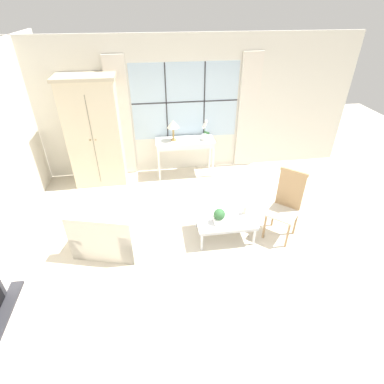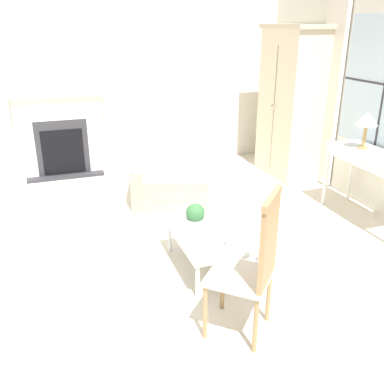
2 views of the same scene
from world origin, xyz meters
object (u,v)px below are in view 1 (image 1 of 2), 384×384
object	(u,v)px
armoire	(94,133)
pillar_candle	(245,211)
potted_orchid	(205,133)
side_chair_wooden	(287,201)
table_lamp	(173,125)
armchair_upholstered	(111,230)
console_table	(185,144)
potted_plant_small	(219,216)
coffee_table	(225,219)

from	to	relation	value
armoire	pillar_candle	distance (m)	3.32
pillar_candle	potted_orchid	bearing A→B (deg)	98.32
potted_orchid	side_chair_wooden	distance (m)	2.37
table_lamp	armchair_upholstered	distance (m)	2.56
console_table	potted_plant_small	world-z (taller)	console_table
potted_orchid	potted_plant_small	distance (m)	2.26
coffee_table	potted_plant_small	xyz separation A→B (m)	(-0.12, -0.11, 0.16)
potted_orchid	pillar_candle	world-z (taller)	potted_orchid
potted_plant_small	armoire	bearing A→B (deg)	132.77
console_table	pillar_candle	size ratio (longest dim) A/B	8.25
armchair_upholstered	armoire	bearing A→B (deg)	100.34
potted_orchid	potted_plant_small	world-z (taller)	potted_orchid
potted_orchid	side_chair_wooden	size ratio (longest dim) A/B	0.37
armoire	potted_orchid	xyz separation A→B (m)	(2.22, -0.02, -0.12)
table_lamp	side_chair_wooden	world-z (taller)	table_lamp
potted_orchid	side_chair_wooden	xyz separation A→B (m)	(0.94, -2.15, -0.34)
table_lamp	potted_orchid	xyz separation A→B (m)	(0.65, -0.06, -0.18)
armchair_upholstered	coffee_table	bearing A→B (deg)	-2.49
side_chair_wooden	pillar_candle	distance (m)	0.67
potted_orchid	coffee_table	bearing A→B (deg)	-90.89
armoire	potted_orchid	size ratio (longest dim) A/B	5.07
pillar_candle	console_table	bearing A→B (deg)	108.72
armoire	potted_orchid	world-z (taller)	armoire
armoire	side_chair_wooden	size ratio (longest dim) A/B	1.90
potted_plant_small	pillar_candle	xyz separation A→B (m)	(0.46, 0.15, -0.06)
potted_orchid	armchair_upholstered	bearing A→B (deg)	-132.41
table_lamp	potted_plant_small	bearing A→B (deg)	-77.73
potted_orchid	potted_plant_small	xyz separation A→B (m)	(-0.16, -2.21, -0.47)
console_table	armchair_upholstered	world-z (taller)	console_table
armchair_upholstered	table_lamp	bearing A→B (deg)	60.20
armoire	console_table	xyz separation A→B (m)	(1.80, 0.03, -0.37)
armchair_upholstered	coffee_table	distance (m)	1.81
pillar_candle	coffee_table	bearing A→B (deg)	-172.44
coffee_table	pillar_candle	bearing A→B (deg)	7.56
potted_orchid	side_chair_wooden	world-z (taller)	potted_orchid
potted_orchid	potted_plant_small	bearing A→B (deg)	-94.07
armoire	table_lamp	world-z (taller)	armoire
table_lamp	pillar_candle	xyz separation A→B (m)	(0.95, -2.12, -0.71)
potted_orchid	pillar_candle	distance (m)	2.14
coffee_table	console_table	bearing A→B (deg)	100.03
potted_orchid	pillar_candle	size ratio (longest dim) A/B	2.86
potted_plant_small	pillar_candle	distance (m)	0.49
potted_orchid	coffee_table	size ratio (longest dim) A/B	0.46
console_table	coffee_table	world-z (taller)	console_table
armoire	console_table	world-z (taller)	armoire
side_chair_wooden	potted_plant_small	xyz separation A→B (m)	(-1.10, -0.06, -0.13)
potted_orchid	console_table	bearing A→B (deg)	173.03
table_lamp	coffee_table	bearing A→B (deg)	-74.03
potted_orchid	armoire	bearing A→B (deg)	179.54
console_table	table_lamp	world-z (taller)	table_lamp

